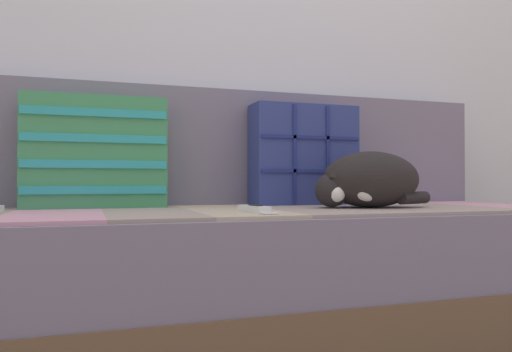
# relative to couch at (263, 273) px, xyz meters

# --- Properties ---
(ground_plane) EXTENTS (14.00, 14.00, 0.00)m
(ground_plane) POSITION_rel_couch_xyz_m (0.00, -0.15, -0.20)
(ground_plane) COLOR #937556
(couch) EXTENTS (2.07, 0.80, 0.41)m
(couch) POSITION_rel_couch_xyz_m (0.00, 0.00, 0.00)
(couch) COLOR brown
(couch) RESTS_ON ground_plane
(sofa_backrest) EXTENTS (2.03, 0.14, 0.42)m
(sofa_backrest) POSITION_rel_couch_xyz_m (0.00, 0.33, 0.42)
(sofa_backrest) COLOR slate
(sofa_backrest) RESTS_ON couch
(throw_pillow_quilted) EXTENTS (0.39, 0.14, 0.36)m
(throw_pillow_quilted) POSITION_rel_couch_xyz_m (0.22, 0.19, 0.39)
(throw_pillow_quilted) COLOR navy
(throw_pillow_quilted) RESTS_ON couch
(throw_pillow_striped) EXTENTS (0.44, 0.14, 0.35)m
(throw_pillow_striped) POSITION_rel_couch_xyz_m (-0.50, 0.18, 0.38)
(throw_pillow_striped) COLOR #3D8956
(throw_pillow_striped) RESTS_ON couch
(sleeping_cat) EXTENTS (0.39, 0.24, 0.18)m
(sleeping_cat) POSITION_rel_couch_xyz_m (0.32, -0.10, 0.29)
(sleeping_cat) COLOR black
(sleeping_cat) RESTS_ON couch
(game_remote_far) EXTENTS (0.07, 0.19, 0.02)m
(game_remote_far) POSITION_rel_couch_xyz_m (-0.10, -0.21, 0.21)
(game_remote_far) COLOR white
(game_remote_far) RESTS_ON couch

